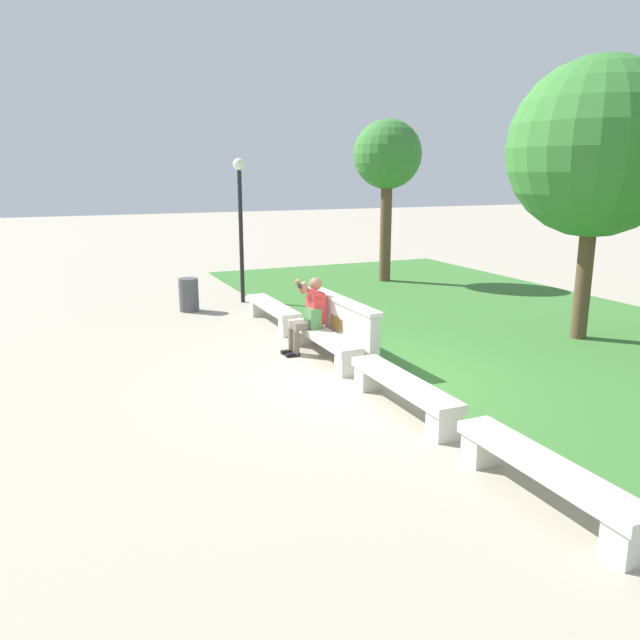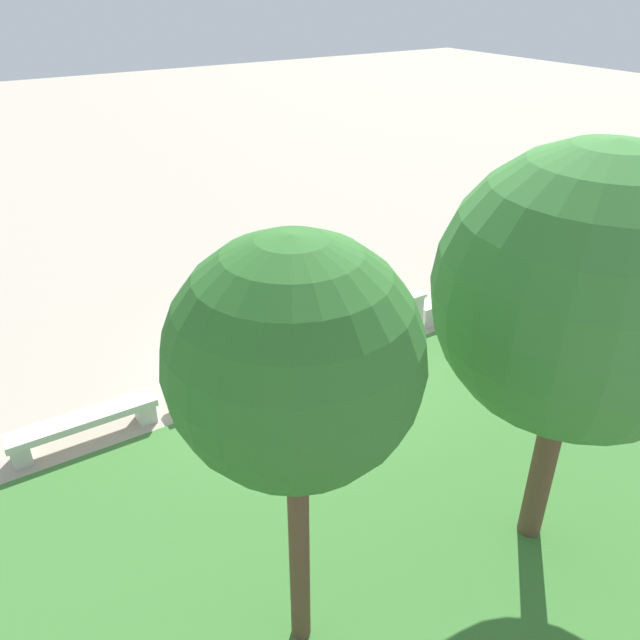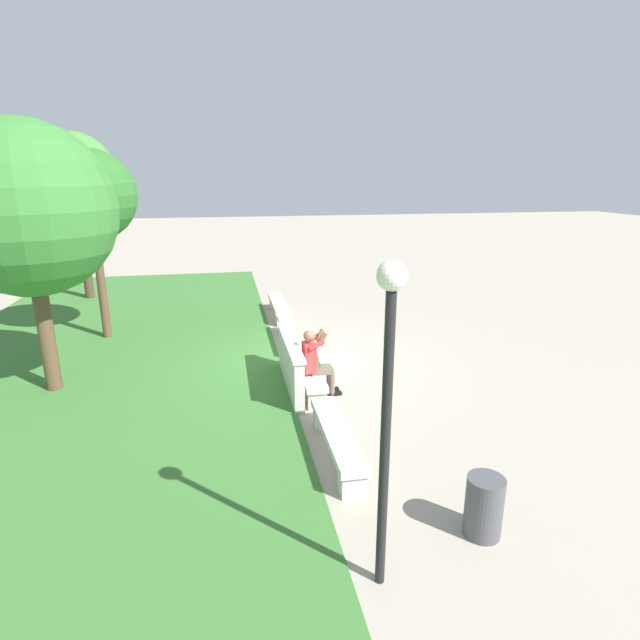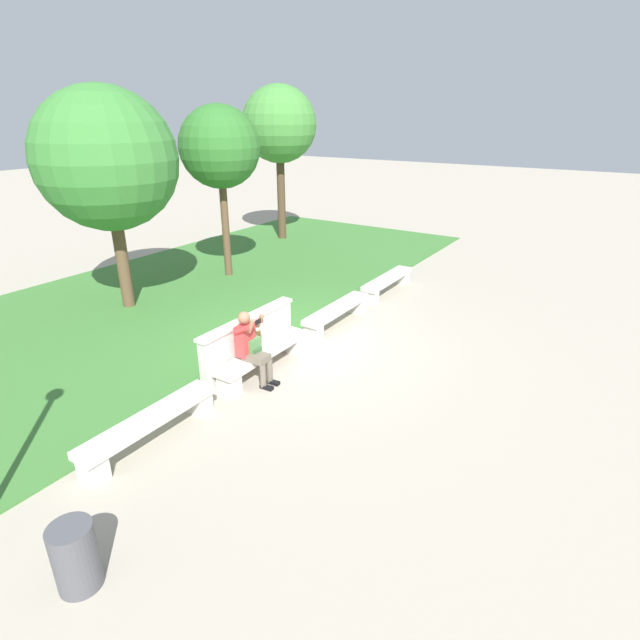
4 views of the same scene
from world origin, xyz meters
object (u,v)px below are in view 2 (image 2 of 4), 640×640
(bench_mid, at_px, (237,373))
(backpack, at_px, (373,313))
(bench_far, at_px, (84,424))
(trash_bin, at_px, (484,256))
(bench_near, at_px, (360,333))
(tree_right_background, at_px, (583,293))
(lamp_post, at_px, (558,192))
(person_photographer, at_px, (376,306))
(tree_far_back, at_px, (295,362))
(bench_main, at_px, (460,300))

(bench_mid, distance_m, backpack, 2.97)
(bench_far, relative_size, trash_bin, 3.01)
(bench_near, relative_size, trash_bin, 3.01)
(tree_right_background, bearing_deg, trash_bin, -130.79)
(tree_right_background, bearing_deg, lamp_post, -140.34)
(bench_mid, bearing_deg, lamp_post, 179.32)
(bench_near, distance_m, bench_mid, 2.60)
(bench_far, height_order, lamp_post, lamp_post)
(bench_near, xyz_separation_m, bench_far, (5.21, 0.00, 0.00))
(person_photographer, relative_size, backpack, 3.08)
(tree_right_background, relative_size, tree_far_back, 1.08)
(bench_mid, bearing_deg, backpack, -179.13)
(person_photographer, bearing_deg, backpack, 21.74)
(bench_main, distance_m, person_photographer, 2.22)
(bench_mid, bearing_deg, tree_right_background, 110.21)
(bench_mid, relative_size, bench_far, 1.00)
(bench_main, height_order, tree_far_back, tree_far_back)
(bench_mid, relative_size, lamp_post, 0.66)
(bench_main, xyz_separation_m, tree_right_background, (3.39, 4.93, 3.18))
(tree_right_background, bearing_deg, bench_mid, -69.79)
(bench_main, height_order, backpack, backpack)
(bench_near, height_order, bench_far, same)
(tree_right_background, distance_m, tree_far_back, 3.27)
(bench_far, bearing_deg, bench_near, 180.00)
(bench_near, height_order, trash_bin, trash_bin)
(bench_mid, distance_m, bench_far, 2.60)
(tree_far_back, bearing_deg, person_photographer, -133.71)
(bench_main, xyz_separation_m, person_photographer, (2.18, -0.08, 0.43))
(bench_mid, bearing_deg, bench_near, 180.00)
(tree_far_back, bearing_deg, lamp_post, -153.65)
(bench_far, xyz_separation_m, person_photographer, (-5.63, -0.08, 0.43))
(bench_near, bearing_deg, person_photographer, -169.68)
(bench_mid, xyz_separation_m, backpack, (-2.95, -0.04, 0.32))
(backpack, bearing_deg, bench_main, 178.86)
(bench_mid, bearing_deg, tree_far_back, 72.63)
(bench_near, height_order, person_photographer, person_photographer)
(backpack, height_order, lamp_post, lamp_post)
(bench_near, bearing_deg, backpack, -172.56)
(backpack, distance_m, trash_bin, 4.45)
(bench_far, relative_size, backpack, 5.28)
(bench_far, bearing_deg, lamp_post, 179.49)
(bench_far, distance_m, tree_right_background, 7.35)
(person_photographer, xyz_separation_m, backpack, (0.08, 0.03, -0.11))
(bench_main, distance_m, trash_bin, 2.39)
(bench_far, xyz_separation_m, backpack, (-5.55, -0.04, 0.32))
(bench_far, bearing_deg, backpack, -179.54)
(backpack, height_order, tree_right_background, tree_right_background)
(person_photographer, bearing_deg, lamp_post, 177.92)
(backpack, distance_m, tree_far_back, 7.04)
(bench_mid, height_order, person_photographer, person_photographer)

